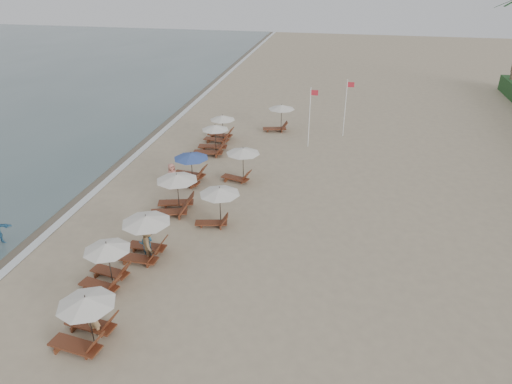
% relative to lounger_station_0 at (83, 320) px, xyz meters
% --- Properties ---
extents(ground, '(160.00, 160.00, 0.00)m').
position_rel_lounger_station_0_xyz_m(ground, '(5.09, 3.23, -1.03)').
color(ground, tan).
rests_on(ground, ground).
extents(wet_sand_band, '(3.20, 140.00, 0.01)m').
position_rel_lounger_station_0_xyz_m(wet_sand_band, '(-7.41, 13.23, -1.02)').
color(wet_sand_band, '#6B5E4C').
rests_on(wet_sand_band, ground).
extents(foam_line, '(0.50, 140.00, 0.02)m').
position_rel_lounger_station_0_xyz_m(foam_line, '(-6.11, 13.23, -1.02)').
color(foam_line, white).
rests_on(foam_line, ground).
extents(lounger_station_0, '(2.65, 2.20, 2.16)m').
position_rel_lounger_station_0_xyz_m(lounger_station_0, '(0.00, 0.00, 0.00)').
color(lounger_station_0, brown).
rests_on(lounger_station_0, ground).
extents(lounger_station_1, '(2.45, 2.09, 2.18)m').
position_rel_lounger_station_0_xyz_m(lounger_station_1, '(-0.88, 3.42, 0.05)').
color(lounger_station_1, brown).
rests_on(lounger_station_1, ground).
extents(lounger_station_2, '(2.63, 2.38, 2.35)m').
position_rel_lounger_station_0_xyz_m(lounger_station_2, '(-0.03, 5.71, 0.19)').
color(lounger_station_2, brown).
rests_on(lounger_station_2, ground).
extents(lounger_station_3, '(2.78, 2.43, 2.39)m').
position_rel_lounger_station_0_xyz_m(lounger_station_3, '(-0.21, 10.36, 0.14)').
color(lounger_station_3, brown).
rests_on(lounger_station_3, ground).
extents(lounger_station_4, '(2.78, 2.28, 2.07)m').
position_rel_lounger_station_0_xyz_m(lounger_station_4, '(-0.74, 14.31, -0.05)').
color(lounger_station_4, brown).
rests_on(lounger_station_4, ground).
extents(lounger_station_5, '(2.66, 2.22, 2.22)m').
position_rel_lounger_station_0_xyz_m(lounger_station_5, '(-0.64, 19.55, -0.08)').
color(lounger_station_5, brown).
rests_on(lounger_station_5, ground).
extents(lounger_station_6, '(2.53, 2.11, 2.10)m').
position_rel_lounger_station_0_xyz_m(lounger_station_6, '(-0.77, 22.29, -0.07)').
color(lounger_station_6, brown).
rests_on(lounger_station_6, ground).
extents(inland_station_0, '(2.55, 2.24, 2.22)m').
position_rel_lounger_station_0_xyz_m(inland_station_0, '(2.60, 9.39, 0.45)').
color(inland_station_0, brown).
rests_on(inland_station_0, ground).
extents(inland_station_1, '(2.63, 2.24, 2.22)m').
position_rel_lounger_station_0_xyz_m(inland_station_1, '(2.54, 15.25, 0.40)').
color(inland_station_1, brown).
rests_on(inland_station_1, ground).
extents(inland_station_2, '(2.73, 2.24, 2.22)m').
position_rel_lounger_station_0_xyz_m(inland_station_2, '(3.50, 25.49, 0.34)').
color(inland_station_2, brown).
rests_on(inland_station_2, ground).
extents(beachgoer_near, '(0.58, 0.39, 1.57)m').
position_rel_lounger_station_0_xyz_m(beachgoer_near, '(0.18, 0.34, -0.24)').
color(beachgoer_near, tan).
rests_on(beachgoer_near, ground).
extents(beachgoer_mid_a, '(0.85, 0.75, 1.48)m').
position_rel_lounger_station_0_xyz_m(beachgoer_mid_a, '(-0.01, 5.85, -0.29)').
color(beachgoer_mid_a, '#2E678B').
rests_on(beachgoer_mid_a, ground).
extents(beachgoer_mid_b, '(1.27, 1.37, 1.85)m').
position_rel_lounger_station_0_xyz_m(beachgoer_mid_b, '(0.25, 5.53, -0.10)').
color(beachgoer_mid_b, brown).
rests_on(beachgoer_mid_b, ground).
extents(beachgoer_far_b, '(0.87, 0.96, 1.65)m').
position_rel_lounger_station_0_xyz_m(beachgoer_far_b, '(-1.47, 13.38, -0.20)').
color(beachgoer_far_b, tan).
rests_on(beachgoer_far_b, ground).
extents(flag_pole_near, '(0.59, 0.08, 4.68)m').
position_rel_lounger_station_0_xyz_m(flag_pole_near, '(6.37, 22.26, 1.56)').
color(flag_pole_near, silver).
rests_on(flag_pole_near, ground).
extents(flag_pole_far, '(0.60, 0.08, 4.69)m').
position_rel_lounger_station_0_xyz_m(flag_pole_far, '(8.97, 25.21, 1.56)').
color(flag_pole_far, silver).
rests_on(flag_pole_far, ground).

